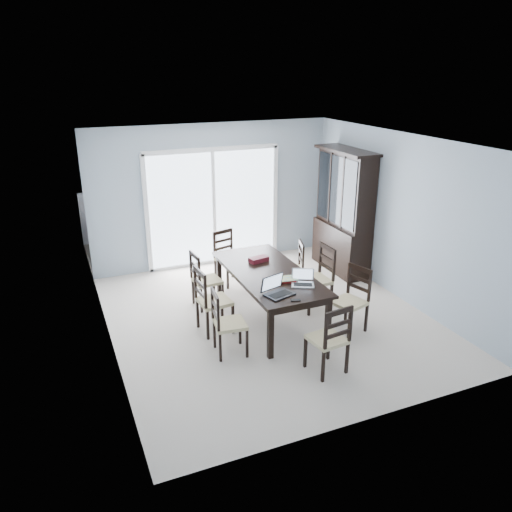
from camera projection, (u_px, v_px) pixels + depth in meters
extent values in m
plane|color=beige|center=(268.00, 318.00, 7.45)|extent=(5.00, 5.00, 0.00)
plane|color=white|center=(270.00, 141.00, 6.52)|extent=(5.00, 5.00, 0.00)
cube|color=#93A2B0|center=(213.00, 195.00, 9.14)|extent=(4.50, 0.02, 2.60)
cube|color=#93A2B0|center=(103.00, 258.00, 6.17)|extent=(0.02, 5.00, 2.60)
cube|color=#93A2B0|center=(400.00, 218.00, 7.80)|extent=(0.02, 5.00, 2.60)
cube|color=gray|center=(200.00, 247.00, 10.48)|extent=(4.50, 2.00, 0.10)
cube|color=#99999E|center=(186.00, 208.00, 11.13)|extent=(4.50, 0.06, 1.10)
cube|color=black|center=(269.00, 273.00, 7.19)|extent=(1.00, 2.20, 0.04)
cube|color=black|center=(269.00, 277.00, 7.21)|extent=(0.88, 2.08, 0.10)
cube|color=black|center=(270.00, 334.00, 6.31)|extent=(0.07, 0.07, 0.69)
cube|color=black|center=(328.00, 322.00, 6.62)|extent=(0.07, 0.07, 0.69)
cube|color=black|center=(219.00, 277.00, 8.03)|extent=(0.07, 0.07, 0.69)
cube|color=black|center=(267.00, 269.00, 8.34)|extent=(0.07, 0.07, 0.69)
cube|color=black|center=(341.00, 247.00, 9.10)|extent=(0.45, 1.30, 0.85)
cube|color=black|center=(346.00, 189.00, 8.73)|extent=(0.38, 1.30, 1.30)
cube|color=black|center=(347.00, 150.00, 8.48)|extent=(0.50, 1.38, 0.05)
cube|color=black|center=(350.00, 196.00, 8.30)|extent=(0.02, 0.36, 1.18)
cube|color=black|center=(336.00, 190.00, 8.66)|extent=(0.02, 0.36, 1.18)
cube|color=black|center=(324.00, 185.00, 9.02)|extent=(0.02, 0.36, 1.18)
cube|color=silver|center=(214.00, 209.00, 9.21)|extent=(2.40, 0.02, 2.10)
cube|color=white|center=(212.00, 149.00, 8.81)|extent=(2.52, 0.05, 0.08)
cube|color=white|center=(214.00, 209.00, 9.20)|extent=(0.06, 0.05, 2.10)
cube|color=white|center=(216.00, 261.00, 9.56)|extent=(2.52, 0.05, 0.05)
cube|color=black|center=(214.00, 334.00, 6.60)|extent=(0.04, 0.04, 0.40)
cube|color=black|center=(220.00, 348.00, 6.28)|extent=(0.04, 0.04, 0.40)
cube|color=black|center=(240.00, 331.00, 6.69)|extent=(0.04, 0.04, 0.40)
cube|color=black|center=(247.00, 344.00, 6.38)|extent=(0.04, 0.04, 0.40)
cube|color=#D0BB8B|center=(230.00, 324.00, 6.41)|extent=(0.43, 0.43, 0.05)
cube|color=black|center=(198.00, 314.00, 7.11)|extent=(0.04, 0.04, 0.43)
cube|color=black|center=(208.00, 325.00, 6.79)|extent=(0.04, 0.04, 0.43)
cube|color=black|center=(222.00, 308.00, 7.27)|extent=(0.04, 0.04, 0.43)
cube|color=black|center=(233.00, 319.00, 6.96)|extent=(0.04, 0.04, 0.43)
cube|color=#D0BB8B|center=(215.00, 301.00, 6.95)|extent=(0.45, 0.45, 0.05)
cube|color=black|center=(193.00, 292.00, 7.84)|extent=(0.04, 0.04, 0.40)
cube|color=black|center=(201.00, 301.00, 7.54)|extent=(0.04, 0.04, 0.40)
cube|color=black|center=(214.00, 287.00, 7.99)|extent=(0.04, 0.04, 0.40)
cube|color=black|center=(223.00, 296.00, 7.69)|extent=(0.04, 0.04, 0.40)
cube|color=#D0BB8B|center=(207.00, 281.00, 7.69)|extent=(0.42, 0.42, 0.05)
cube|color=black|center=(366.00, 318.00, 7.00)|extent=(0.04, 0.04, 0.41)
cube|color=black|center=(346.00, 309.00, 7.27)|extent=(0.04, 0.04, 0.41)
cube|color=black|center=(349.00, 326.00, 6.78)|extent=(0.04, 0.04, 0.41)
cube|color=black|center=(329.00, 317.00, 7.05)|extent=(0.04, 0.04, 0.41)
cube|color=#D0BB8B|center=(349.00, 303.00, 6.94)|extent=(0.51, 0.51, 0.05)
cube|color=black|center=(331.00, 298.00, 7.60)|extent=(0.04, 0.04, 0.44)
cube|color=black|center=(318.00, 288.00, 7.93)|extent=(0.04, 0.04, 0.44)
cube|color=black|center=(309.00, 302.00, 7.45)|extent=(0.04, 0.04, 0.44)
cube|color=black|center=(297.00, 292.00, 7.78)|extent=(0.04, 0.04, 0.44)
cube|color=#D0BB8B|center=(314.00, 280.00, 7.60)|extent=(0.44, 0.44, 0.05)
cube|color=black|center=(301.00, 286.00, 8.07)|extent=(0.04, 0.04, 0.39)
cube|color=black|center=(298.00, 277.00, 8.39)|extent=(0.04, 0.04, 0.39)
cube|color=black|center=(280.00, 286.00, 8.04)|extent=(0.04, 0.04, 0.39)
cube|color=black|center=(278.00, 278.00, 8.36)|extent=(0.04, 0.04, 0.39)
cube|color=#D0BB8B|center=(290.00, 270.00, 8.13)|extent=(0.48, 0.48, 0.05)
cube|color=black|center=(323.00, 367.00, 5.87)|extent=(0.04, 0.04, 0.41)
cube|color=black|center=(347.00, 358.00, 6.04)|extent=(0.04, 0.04, 0.41)
cube|color=black|center=(305.00, 353.00, 6.17)|extent=(0.04, 0.04, 0.41)
cube|color=black|center=(329.00, 345.00, 6.34)|extent=(0.04, 0.04, 0.41)
cube|color=#D0BB8B|center=(327.00, 339.00, 6.02)|extent=(0.45, 0.45, 0.05)
cube|color=black|center=(232.00, 266.00, 8.82)|extent=(0.04, 0.04, 0.41)
cube|color=black|center=(216.00, 271.00, 8.61)|extent=(0.04, 0.04, 0.41)
cube|color=black|center=(245.00, 273.00, 8.56)|extent=(0.04, 0.04, 0.41)
cube|color=black|center=(228.00, 278.00, 8.35)|extent=(0.04, 0.04, 0.41)
cube|color=#D0BB8B|center=(230.00, 260.00, 8.50)|extent=(0.49, 0.49, 0.05)
cube|color=black|center=(279.00, 294.00, 6.44)|extent=(0.42, 0.34, 0.02)
cube|color=silver|center=(280.00, 286.00, 6.40)|extent=(0.31, 0.13, 0.19)
cube|color=silver|center=(303.00, 285.00, 6.73)|extent=(0.37, 0.32, 0.02)
cube|color=silver|center=(303.00, 278.00, 6.69)|extent=(0.26, 0.15, 0.16)
cube|color=maroon|center=(287.00, 280.00, 6.87)|extent=(0.27, 0.23, 0.03)
cube|color=gold|center=(288.00, 278.00, 6.86)|extent=(0.28, 0.23, 0.01)
cube|color=black|center=(296.00, 300.00, 6.29)|extent=(0.13, 0.09, 0.01)
cube|color=#4E0F20|center=(259.00, 259.00, 7.53)|extent=(0.31, 0.20, 0.07)
cube|color=maroon|center=(187.00, 224.00, 10.19)|extent=(2.06, 1.86, 0.98)
cube|color=#969696|center=(186.00, 199.00, 10.01)|extent=(2.12, 1.92, 0.07)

